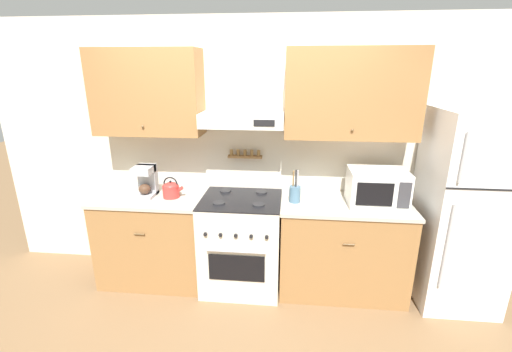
% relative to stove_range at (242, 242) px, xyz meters
% --- Properties ---
extents(ground_plane, '(16.00, 16.00, 0.00)m').
position_rel_stove_range_xyz_m(ground_plane, '(0.00, -0.31, -0.46)').
color(ground_plane, brown).
extents(wall_back, '(5.20, 0.46, 2.55)m').
position_rel_stove_range_xyz_m(wall_back, '(0.03, 0.31, 1.02)').
color(wall_back, beige).
rests_on(wall_back, ground_plane).
extents(counter_left, '(1.04, 0.66, 0.90)m').
position_rel_stove_range_xyz_m(counter_left, '(-0.89, 0.03, -0.01)').
color(counter_left, olive).
rests_on(counter_left, ground_plane).
extents(counter_right, '(1.18, 0.66, 0.90)m').
position_rel_stove_range_xyz_m(counter_right, '(0.97, 0.03, -0.01)').
color(counter_right, olive).
rests_on(counter_right, ground_plane).
extents(stove_range, '(0.74, 0.71, 1.00)m').
position_rel_stove_range_xyz_m(stove_range, '(0.00, 0.00, 0.00)').
color(stove_range, beige).
rests_on(stove_range, ground_plane).
extents(refrigerator, '(0.66, 0.71, 1.77)m').
position_rel_stove_range_xyz_m(refrigerator, '(1.97, -0.01, 0.42)').
color(refrigerator, white).
rests_on(refrigerator, ground_plane).
extents(tea_kettle, '(0.20, 0.16, 0.20)m').
position_rel_stove_range_xyz_m(tea_kettle, '(-0.67, 0.00, 0.52)').
color(tea_kettle, red).
rests_on(tea_kettle, counter_left).
extents(coffee_maker, '(0.18, 0.23, 0.30)m').
position_rel_stove_range_xyz_m(coffee_maker, '(-0.92, 0.03, 0.59)').
color(coffee_maker, '#ADAFB5').
rests_on(coffee_maker, counter_left).
extents(microwave, '(0.50, 0.37, 0.32)m').
position_rel_stove_range_xyz_m(microwave, '(1.23, 0.02, 0.60)').
color(microwave, white).
rests_on(microwave, counter_right).
extents(utensil_crock, '(0.10, 0.10, 0.31)m').
position_rel_stove_range_xyz_m(utensil_crock, '(0.50, 0.00, 0.52)').
color(utensil_crock, slate).
rests_on(utensil_crock, counter_right).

